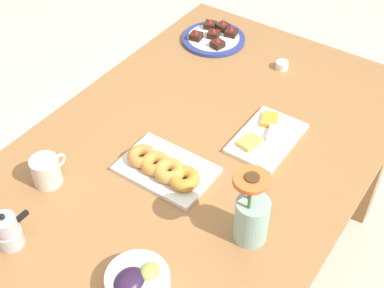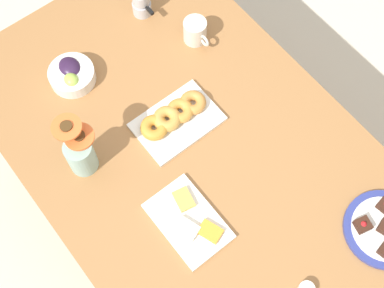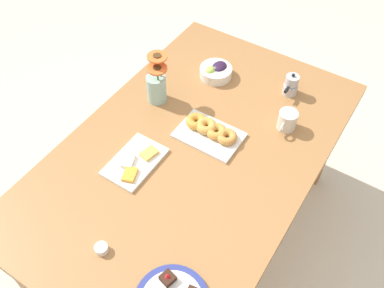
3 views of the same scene
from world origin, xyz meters
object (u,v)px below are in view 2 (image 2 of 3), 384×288
Objects in this scene: cheese_platter at (189,221)px; flower_vase at (80,153)px; dining_table at (192,159)px; grape_bowl at (72,74)px; moka_pot at (141,3)px; coffee_mug at (195,31)px; croissant_platter at (174,118)px.

cheese_platter is 0.40m from flower_vase.
dining_table is 10.09× the size of grape_bowl.
coffee_mug is at bearing 20.39° from moka_pot.
dining_table is 6.46× the size of flower_vase.
cheese_platter is at bearing -40.01° from coffee_mug.
grape_bowl reaches higher than cheese_platter.
grape_bowl is at bearing -153.12° from croissant_platter.
grape_bowl is 0.57× the size of croissant_platter.
grape_bowl is 0.33m from flower_vase.
croissant_platter is (-0.12, 0.02, 0.11)m from dining_table.
moka_pot is at bearing 126.65° from flower_vase.
dining_table is at bearing 139.66° from cheese_platter.
flower_vase is (-0.36, -0.14, 0.08)m from cheese_platter.
croissant_platter is at bearing 26.88° from grape_bowl.
grape_bowl is at bearing -161.18° from dining_table.
grape_bowl is at bearing 153.57° from flower_vase.
cheese_platter is 0.93× the size of croissant_platter.
grape_bowl is 0.61× the size of cheese_platter.
grape_bowl is 0.64× the size of flower_vase.
moka_pot is (-0.55, 0.20, 0.13)m from dining_table.
moka_pot is at bearing 159.98° from dining_table.
moka_pot reaches higher than coffee_mug.
coffee_mug is at bearing 129.86° from croissant_platter.
flower_vase is (-0.17, -0.30, 0.17)m from dining_table.
dining_table is 6.15× the size of cheese_platter.
grape_bowl is 0.65m from cheese_platter.
moka_pot is (-0.08, 0.36, 0.02)m from grape_bowl.
coffee_mug is 0.48× the size of flower_vase.
moka_pot is (-0.21, -0.08, 0.00)m from coffee_mug.
moka_pot is (-0.37, 0.50, -0.04)m from flower_vase.
grape_bowl is at bearing 179.97° from cheese_platter.
flower_vase is at bearing -53.35° from moka_pot.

